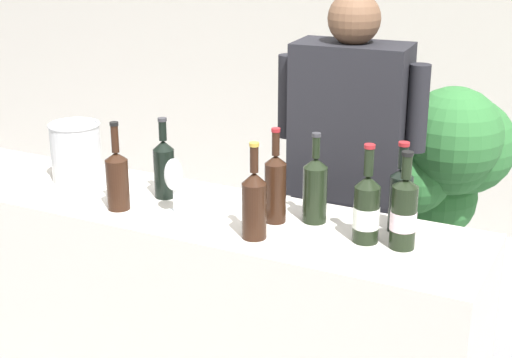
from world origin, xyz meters
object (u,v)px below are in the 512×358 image
wine_bottle_1 (164,167)px  wine_bottle_2 (367,208)px  wine_bottle_3 (401,197)px  potted_shrub (444,174)px  wine_bottle_6 (404,213)px  wine_glass (174,177)px  wine_bottle_7 (315,188)px  wine_bottle_0 (254,203)px  wine_bottle_4 (117,178)px  wine_bottle_5 (275,186)px  person_server (347,205)px  ice_bucket (76,151)px

wine_bottle_1 → wine_bottle_2: bearing=-3.6°
wine_bottle_3 → potted_shrub: wine_bottle_3 is taller
wine_bottle_6 → wine_glass: bearing=-174.6°
wine_bottle_7 → potted_shrub: 1.11m
wine_bottle_0 → wine_bottle_7: size_ratio=1.03×
wine_bottle_1 → wine_bottle_7: 0.59m
wine_bottle_4 → wine_glass: bearing=14.7°
wine_bottle_5 → wine_bottle_6: (0.45, -0.02, -0.01)m
wine_bottle_3 → person_server: size_ratio=0.18×
wine_bottle_6 → wine_bottle_7: 0.34m
wine_bottle_6 → ice_bucket: 1.33m
wine_bottle_3 → wine_glass: wine_bottle_3 is taller
wine_bottle_1 → wine_bottle_3: wine_bottle_3 is taller
wine_bottle_2 → wine_bottle_3: bearing=61.9°
wine_bottle_6 → wine_bottle_5: bearing=178.0°
wine_bottle_2 → potted_shrub: 1.17m
wine_bottle_4 → wine_bottle_3: bearing=15.1°
wine_bottle_0 → wine_bottle_4: size_ratio=1.01×
wine_bottle_3 → wine_bottle_5: 0.42m
wine_bottle_1 → wine_bottle_7: (0.59, 0.03, 0.00)m
wine_bottle_1 → wine_bottle_3: bearing=5.3°
wine_bottle_2 → wine_glass: bearing=-173.9°
wine_bottle_4 → wine_glass: (0.20, 0.05, 0.02)m
wine_bottle_0 → wine_bottle_3: wine_bottle_0 is taller
wine_bottle_2 → wine_glass: wine_bottle_2 is taller
wine_bottle_3 → wine_bottle_4: 0.98m
wine_bottle_0 → wine_bottle_2: bearing=22.5°
wine_bottle_5 → person_server: size_ratio=0.20×
wine_bottle_4 → wine_bottle_6: (1.00, 0.13, 0.00)m
wine_bottle_6 → wine_bottle_1: bearing=177.0°
wine_bottle_5 → potted_shrub: (0.31, 1.13, -0.25)m
wine_bottle_1 → wine_bottle_4: 0.19m
wine_bottle_0 → person_server: 0.79m
person_server → potted_shrub: (0.27, 0.54, 0.01)m
wine_bottle_3 → wine_bottle_6: bearing=-69.3°
wine_bottle_2 → wine_glass: 0.68m
wine_bottle_0 → wine_bottle_1: (-0.47, 0.19, -0.00)m
wine_bottle_0 → wine_bottle_7: 0.25m
ice_bucket → potted_shrub: bearing=42.4°
wine_bottle_7 → person_server: 0.60m
wine_bottle_0 → ice_bucket: 0.90m
wine_bottle_2 → wine_bottle_7: (-0.21, 0.08, 0.01)m
wine_bottle_2 → person_server: size_ratio=0.19×
wine_bottle_5 → wine_bottle_6: size_ratio=1.04×
wine_bottle_4 → wine_bottle_5: wine_bottle_5 is taller
wine_bottle_1 → wine_bottle_3: 0.87m
wine_bottle_7 → person_server: (-0.08, 0.53, -0.26)m
person_server → wine_bottle_0: bearing=-93.4°
wine_bottle_3 → person_server: person_server is taller
wine_bottle_3 → wine_glass: bearing=-164.8°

